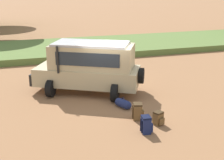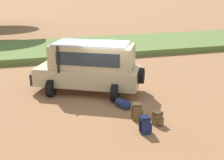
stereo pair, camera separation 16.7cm
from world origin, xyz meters
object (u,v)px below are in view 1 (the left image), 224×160
Objects in this scene: safari_vehicle at (90,66)px; backpack_cluster_center at (138,112)px; duffel_bag_low_black_case at (123,104)px; backpack_near_rear_wheel at (146,125)px; backpack_beside_front_wheel at (158,118)px.

safari_vehicle is 3.90m from backpack_cluster_center.
safari_vehicle is 6.51× the size of duffel_bag_low_black_case.
backpack_cluster_center reaches higher than duffel_bag_low_black_case.
backpack_near_rear_wheel is at bearing -89.73° from duffel_bag_low_black_case.
duffel_bag_low_black_case is at bearing 96.62° from backpack_cluster_center.
duffel_bag_low_black_case is (-0.01, 2.43, -0.13)m from backpack_near_rear_wheel.
backpack_near_rear_wheel is at bearing -96.91° from backpack_cluster_center.
safari_vehicle is 8.44× the size of backpack_near_rear_wheel.
backpack_cluster_center is (1.03, -3.63, -0.97)m from safari_vehicle.
backpack_beside_front_wheel is at bearing -49.09° from backpack_cluster_center.
backpack_cluster_center is 1.30m from duffel_bag_low_black_case.
backpack_beside_front_wheel is 0.87m from backpack_cluster_center.
safari_vehicle is 8.01× the size of backpack_cluster_center.
backpack_cluster_center reaches higher than backpack_beside_front_wheel.
safari_vehicle is 4.69m from backpack_beside_front_wheel.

